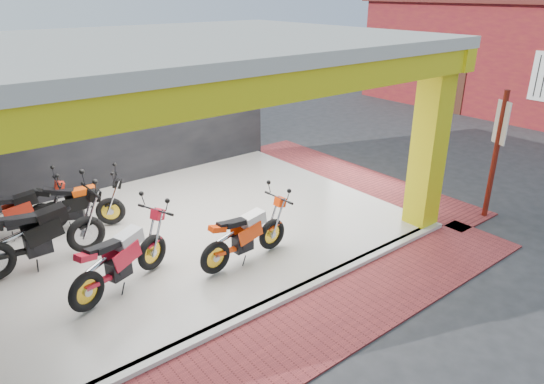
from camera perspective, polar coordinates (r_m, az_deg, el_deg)
The scene contains 16 objects.
ground at distance 8.36m, azimuth -2.85°, elevation -9.38°, with size 80.00×80.00×0.00m, color #2D2D30.
showroom_floor at distance 9.83m, azimuth -9.74°, elevation -4.16°, with size 8.00×6.00×0.10m, color silver.
showroom_ceiling at distance 8.83m, azimuth -11.31°, elevation 16.86°, with size 8.40×6.40×0.20m, color beige.
back_wall at distance 11.93m, azimuth -17.73°, elevation 8.62°, with size 8.20×0.20×3.50m, color black.
corner_column at distance 9.70m, azimuth 18.03°, elevation 5.50°, with size 0.50×0.50×3.50m, color yellow.
header_beam_front at distance 6.40m, azimuth 1.96°, elevation 12.47°, with size 8.40×0.30×0.40m, color yellow.
header_beam_right at distance 11.29m, azimuth 7.80°, elevation 16.72°, with size 0.30×6.40×0.40m, color yellow.
floor_kerb at distance 7.66m, azimuth 1.73°, elevation -12.23°, with size 8.00×0.20×0.10m, color silver.
paver_front at distance 7.22m, azimuth 5.87°, elevation -15.17°, with size 9.00×1.40×0.03m, color #9D3334.
paver_right at distance 12.62m, azimuth 9.55°, elevation 1.86°, with size 1.40×7.00×0.03m, color #9D3334.
signpost at distance 10.72m, azimuth 24.88°, elevation 4.47°, with size 0.18×0.35×2.67m.
moto_hero at distance 8.55m, azimuth -0.02°, elevation -3.33°, with size 1.91×0.71×1.17m, color #FF3E0A, non-canonical shape.
moto_row_a at distance 8.17m, azimuth -14.11°, elevation -5.09°, with size 2.03×0.75×1.24m, color red, non-canonical shape.
moto_row_b at distance 9.01m, azimuth -21.30°, elevation -2.80°, with size 2.27×0.84×1.39m, color black, non-canonical shape.
moto_row_c at distance 9.96m, azimuth -18.64°, elevation -0.70°, with size 1.90×0.70×1.16m, color black, non-canonical shape.
moto_row_d at distance 10.17m, azimuth -24.54°, elevation -1.11°, with size 1.91×0.71×1.17m, color #B52313, non-canonical shape.
Camera 1 is at (-4.10, -5.78, 4.43)m, focal length 32.00 mm.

